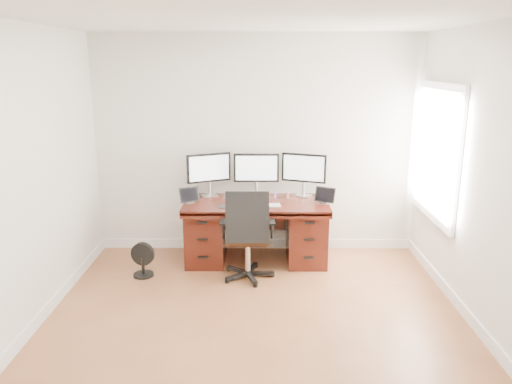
{
  "coord_description": "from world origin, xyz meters",
  "views": [
    {
      "loc": [
        0.04,
        -3.88,
        2.36
      ],
      "look_at": [
        0.0,
        1.5,
        0.95
      ],
      "focal_mm": 35.0,
      "sensor_mm": 36.0,
      "label": 1
    }
  ],
  "objects_px": {
    "floor_fan": "(143,260)",
    "monitor_center": "(256,169)",
    "desk": "(256,229)",
    "keyboard": "(251,205)",
    "office_chair": "(248,250)"
  },
  "relations": [
    {
      "from": "office_chair",
      "to": "floor_fan",
      "type": "relative_size",
      "value": 2.68
    },
    {
      "from": "office_chair",
      "to": "monitor_center",
      "type": "xyz_separation_m",
      "value": [
        0.09,
        0.78,
        0.74
      ]
    },
    {
      "from": "desk",
      "to": "office_chair",
      "type": "bearing_deg",
      "value": -99.39
    },
    {
      "from": "desk",
      "to": "floor_fan",
      "type": "bearing_deg",
      "value": -159.48
    },
    {
      "from": "monitor_center",
      "to": "keyboard",
      "type": "distance_m",
      "value": 0.54
    },
    {
      "from": "monitor_center",
      "to": "keyboard",
      "type": "relative_size",
      "value": 2.11
    },
    {
      "from": "office_chair",
      "to": "keyboard",
      "type": "height_order",
      "value": "office_chair"
    },
    {
      "from": "monitor_center",
      "to": "office_chair",
      "type": "bearing_deg",
      "value": -96.42
    },
    {
      "from": "desk",
      "to": "floor_fan",
      "type": "relative_size",
      "value": 4.34
    },
    {
      "from": "desk",
      "to": "office_chair",
      "type": "xyz_separation_m",
      "value": [
        -0.09,
        -0.55,
        -0.06
      ]
    },
    {
      "from": "floor_fan",
      "to": "keyboard",
      "type": "relative_size",
      "value": 1.51
    },
    {
      "from": "office_chair",
      "to": "floor_fan",
      "type": "distance_m",
      "value": 1.2
    },
    {
      "from": "floor_fan",
      "to": "keyboard",
      "type": "xyz_separation_m",
      "value": [
        1.22,
        0.29,
        0.57
      ]
    },
    {
      "from": "floor_fan",
      "to": "monitor_center",
      "type": "relative_size",
      "value": 0.71
    },
    {
      "from": "desk",
      "to": "monitor_center",
      "type": "xyz_separation_m",
      "value": [
        -0.0,
        0.24,
        0.68
      ]
    }
  ]
}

